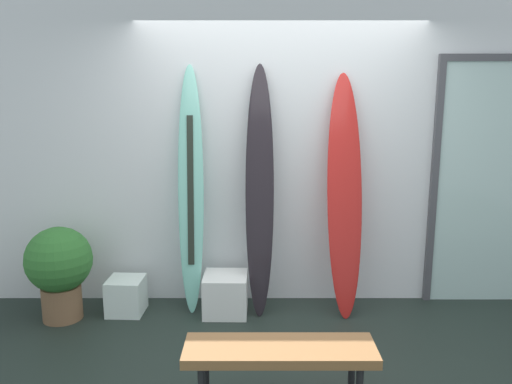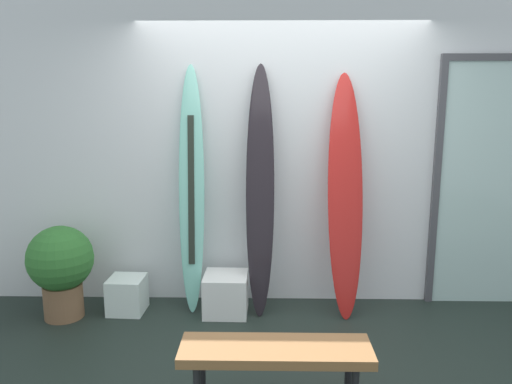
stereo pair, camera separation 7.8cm
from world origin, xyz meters
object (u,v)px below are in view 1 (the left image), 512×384
at_px(potted_plant, 60,266).
at_px(bench, 280,354).
at_px(display_block_left, 127,296).
at_px(display_block_center, 226,294).
at_px(surfboard_seafoam, 191,190).
at_px(glass_door, 489,179).
at_px(surfboard_crimson, 345,198).
at_px(surfboard_charcoal, 260,191).

bearing_deg(potted_plant, bench, -35.93).
bearing_deg(display_block_left, display_block_center, -0.63).
height_order(surfboard_seafoam, display_block_center, surfboard_seafoam).
bearing_deg(glass_door, surfboard_crimson, -170.03).
bearing_deg(surfboard_seafoam, surfboard_charcoal, -4.48).
distance_m(display_block_center, glass_door, 2.55).
height_order(surfboard_charcoal, surfboard_crimson, surfboard_charcoal).
xyz_separation_m(display_block_center, glass_door, (2.34, 0.30, 0.97)).
distance_m(surfboard_seafoam, glass_door, 2.65).
relative_size(surfboard_seafoam, potted_plant, 2.66).
height_order(surfboard_crimson, glass_door, glass_door).
relative_size(surfboard_charcoal, display_block_left, 6.76).
distance_m(surfboard_crimson, display_block_left, 2.08).
bearing_deg(surfboard_seafoam, display_block_left, -167.66).
xyz_separation_m(surfboard_crimson, bench, (-0.62, -1.48, -0.63)).
height_order(glass_door, bench, glass_door).
relative_size(display_block_center, bench, 0.33).
bearing_deg(glass_door, display_block_left, -174.86).
height_order(display_block_left, potted_plant, potted_plant).
distance_m(display_block_left, display_block_center, 0.87).
distance_m(surfboard_seafoam, bench, 1.83).
relative_size(surfboard_charcoal, bench, 1.89).
xyz_separation_m(surfboard_crimson, display_block_left, (-1.89, -0.06, -0.87)).
relative_size(surfboard_crimson, display_block_left, 6.52).
xyz_separation_m(display_block_left, bench, (1.28, -1.42, 0.23)).
height_order(potted_plant, bench, potted_plant).
relative_size(surfboard_seafoam, bench, 1.88).
bearing_deg(potted_plant, surfboard_crimson, 4.27).
bearing_deg(glass_door, surfboard_charcoal, -174.13).
bearing_deg(surfboard_seafoam, display_block_center, -24.46).
distance_m(surfboard_crimson, bench, 1.72).
height_order(surfboard_crimson, bench, surfboard_crimson).
relative_size(surfboard_charcoal, potted_plant, 2.66).
relative_size(display_block_left, bench, 0.28).
bearing_deg(surfboard_charcoal, bench, -85.82).
xyz_separation_m(surfboard_crimson, glass_door, (1.32, 0.23, 0.12)).
distance_m(surfboard_charcoal, display_block_center, 0.95).
distance_m(display_block_center, potted_plant, 1.42).
relative_size(display_block_center, potted_plant, 0.47).
xyz_separation_m(surfboard_charcoal, potted_plant, (-1.69, -0.20, -0.61)).
bearing_deg(potted_plant, display_block_left, 13.36).
height_order(display_block_left, bench, bench).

